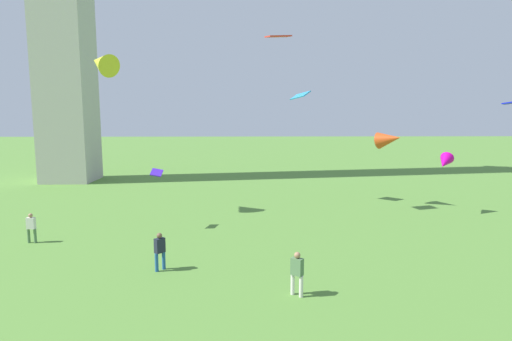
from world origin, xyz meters
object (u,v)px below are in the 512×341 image
object	(u,v)px
person_0	(160,249)
person_1	(31,226)
kite_flying_1	(389,139)
kite_flying_5	(157,172)
kite_flying_0	(101,63)
kite_flying_2	(278,36)
kite_flying_3	(300,95)
kite_flying_6	(445,162)
person_2	(297,271)

from	to	relation	value
person_0	person_1	world-z (taller)	person_0
kite_flying_1	kite_flying_5	world-z (taller)	kite_flying_1
kite_flying_0	kite_flying_2	bearing A→B (deg)	132.95
kite_flying_0	kite_flying_2	size ratio (longest dim) A/B	1.56
kite_flying_3	kite_flying_5	bearing A→B (deg)	-93.95
kite_flying_3	kite_flying_5	world-z (taller)	kite_flying_3
kite_flying_6	kite_flying_3	bearing A→B (deg)	-164.62
kite_flying_3	kite_flying_6	xyz separation A→B (m)	(9.70, -4.15, -4.75)
person_1	kite_flying_3	distance (m)	20.57
person_0	kite_flying_6	world-z (taller)	kite_flying_6
kite_flying_3	kite_flying_2	bearing A→B (deg)	-70.00
kite_flying_5	kite_flying_0	bearing A→B (deg)	47.14
person_0	kite_flying_0	distance (m)	15.67
kite_flying_6	kite_flying_0	bearing A→B (deg)	-142.72
kite_flying_0	kite_flying_6	xyz separation A→B (m)	(23.73, -0.53, -6.78)
person_2	kite_flying_0	xyz separation A→B (m)	(-11.88, 13.84, 9.50)
person_2	kite_flying_6	size ratio (longest dim) A/B	0.99
kite_flying_0	kite_flying_3	size ratio (longest dim) A/B	1.65
person_1	person_2	distance (m)	15.71
person_0	kite_flying_1	size ratio (longest dim) A/B	0.76
kite_flying_5	kite_flying_1	bearing A→B (deg)	-70.11
person_0	kite_flying_1	distance (m)	20.14
person_1	kite_flying_3	size ratio (longest dim) A/B	0.96
kite_flying_0	kite_flying_5	size ratio (longest dim) A/B	2.90
kite_flying_5	kite_flying_3	bearing A→B (deg)	-52.43
person_1	kite_flying_5	size ratio (longest dim) A/B	1.70
person_2	kite_flying_6	world-z (taller)	kite_flying_6
kite_flying_0	person_1	bearing A→B (deg)	26.28
kite_flying_0	kite_flying_5	distance (m)	9.12
person_1	person_2	world-z (taller)	person_2
kite_flying_0	kite_flying_2	xyz separation A→B (m)	(12.02, -0.17, 1.77)
kite_flying_0	kite_flying_6	distance (m)	24.69
person_0	person_2	size ratio (longest dim) A/B	0.99
kite_flying_1	kite_flying_2	size ratio (longest dim) A/B	1.26
person_0	kite_flying_3	size ratio (longest dim) A/B	1.02
person_1	kite_flying_2	xyz separation A→B (m)	(14.12, 6.50, 11.34)
kite_flying_3	person_2	bearing A→B (deg)	-49.09
person_0	kite_flying_6	xyz separation A→B (m)	(17.84, 10.45, 2.73)
person_1	kite_flying_6	size ratio (longest dim) A/B	0.92
kite_flying_0	person_2	bearing A→B (deg)	84.42
person_0	kite_flying_5	size ratio (longest dim) A/B	1.79
person_2	kite_flying_1	distance (m)	18.64
kite_flying_5	kite_flying_6	bearing A→B (deg)	-80.47
kite_flying_5	kite_flying_6	size ratio (longest dim) A/B	0.54
kite_flying_6	kite_flying_2	bearing A→B (deg)	-143.18
kite_flying_2	kite_flying_6	xyz separation A→B (m)	(11.71, -0.35, -8.55)
kite_flying_1	kite_flying_3	xyz separation A→B (m)	(-6.59, 1.53, 3.30)
person_1	person_2	bearing A→B (deg)	156.60
kite_flying_2	person_0	bearing A→B (deg)	43.51
person_0	kite_flying_5	distance (m)	7.62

